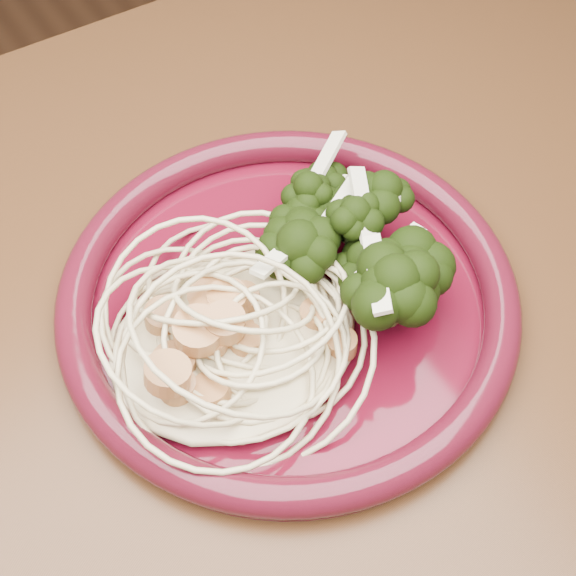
{
  "coord_description": "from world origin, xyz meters",
  "views": [
    {
      "loc": [
        -0.23,
        -0.21,
        1.18
      ],
      "look_at": [
        -0.06,
        0.04,
        0.77
      ],
      "focal_mm": 50.0,
      "sensor_mm": 36.0,
      "label": 1
    }
  ],
  "objects": [
    {
      "name": "dining_table",
      "position": [
        0.0,
        0.0,
        0.65
      ],
      "size": [
        1.2,
        0.8,
        0.75
      ],
      "color": "#472814",
      "rests_on": "ground"
    },
    {
      "name": "dinner_plate",
      "position": [
        -0.06,
        0.04,
        0.76
      ],
      "size": [
        0.37,
        0.37,
        0.02
      ],
      "rotation": [
        0.0,
        0.0,
        0.26
      ],
      "color": "#490816",
      "rests_on": "dining_table"
    },
    {
      "name": "spaghetti_pile",
      "position": [
        -0.11,
        0.03,
        0.77
      ],
      "size": [
        0.19,
        0.17,
        0.04
      ],
      "primitive_type": "ellipsoid",
      "rotation": [
        0.0,
        0.0,
        0.26
      ],
      "color": "beige",
      "rests_on": "dinner_plate"
    },
    {
      "name": "scallop_cluster",
      "position": [
        -0.11,
        0.03,
        0.82
      ],
      "size": [
        0.17,
        0.17,
        0.05
      ],
      "primitive_type": null,
      "rotation": [
        0.0,
        0.0,
        0.26
      ],
      "color": "#BB814B",
      "rests_on": "spaghetti_pile"
    },
    {
      "name": "broccoli_pile",
      "position": [
        -0.0,
        0.06,
        0.79
      ],
      "size": [
        0.14,
        0.19,
        0.06
      ],
      "primitive_type": "ellipsoid",
      "rotation": [
        0.0,
        0.0,
        0.26
      ],
      "color": "black",
      "rests_on": "dinner_plate"
    },
    {
      "name": "onion_garnish",
      "position": [
        -0.0,
        0.06,
        0.82
      ],
      "size": [
        0.1,
        0.12,
        0.06
      ],
      "primitive_type": null,
      "rotation": [
        0.0,
        0.0,
        0.26
      ],
      "color": "beige",
      "rests_on": "broccoli_pile"
    }
  ]
}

